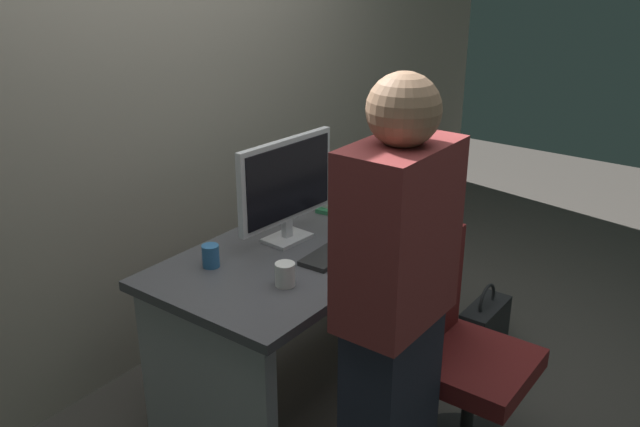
# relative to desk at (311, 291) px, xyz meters

# --- Properties ---
(ground_plane) EXTENTS (9.00, 9.00, 0.00)m
(ground_plane) POSITION_rel_desk_xyz_m (0.00, 0.00, -0.52)
(ground_plane) COLOR #4C4742
(wall_back) EXTENTS (6.40, 0.10, 3.00)m
(wall_back) POSITION_rel_desk_xyz_m (0.00, 0.86, 0.98)
(wall_back) COLOR #9E9384
(wall_back) RESTS_ON ground
(desk) EXTENTS (1.45, 0.75, 0.76)m
(desk) POSITION_rel_desk_xyz_m (0.00, 0.00, 0.00)
(desk) COLOR #4C4C51
(desk) RESTS_ON ground
(office_chair) EXTENTS (0.52, 0.52, 0.94)m
(office_chair) POSITION_rel_desk_xyz_m (-0.01, -0.73, -0.09)
(office_chair) COLOR black
(office_chair) RESTS_ON ground
(person_at_desk) EXTENTS (0.40, 0.24, 1.64)m
(person_at_desk) POSITION_rel_desk_xyz_m (-0.47, -0.69, 0.32)
(person_at_desk) COLOR #262838
(person_at_desk) RESTS_ON ground
(monitor) EXTENTS (0.54, 0.15, 0.46)m
(monitor) POSITION_rel_desk_xyz_m (-0.03, 0.10, 0.49)
(monitor) COLOR silver
(monitor) RESTS_ON desk
(keyboard) EXTENTS (0.44, 0.15, 0.02)m
(keyboard) POSITION_rel_desk_xyz_m (0.01, -0.15, 0.25)
(keyboard) COLOR #262626
(keyboard) RESTS_ON desk
(mouse) EXTENTS (0.06, 0.10, 0.03)m
(mouse) POSITION_rel_desk_xyz_m (0.32, -0.15, 0.25)
(mouse) COLOR black
(mouse) RESTS_ON desk
(cup_near_keyboard) EXTENTS (0.08, 0.08, 0.09)m
(cup_near_keyboard) POSITION_rel_desk_xyz_m (-0.37, -0.16, 0.28)
(cup_near_keyboard) COLOR white
(cup_near_keyboard) RESTS_ON desk
(cup_by_monitor) EXTENTS (0.07, 0.07, 0.09)m
(cup_by_monitor) POSITION_rel_desk_xyz_m (-0.42, 0.18, 0.28)
(cup_by_monitor) COLOR #3372B2
(cup_by_monitor) RESTS_ON desk
(book_stack) EXTENTS (0.22, 0.18, 0.12)m
(book_stack) POSITION_rel_desk_xyz_m (0.40, 0.14, 0.30)
(book_stack) COLOR #338C59
(book_stack) RESTS_ON desk
(handbag) EXTENTS (0.34, 0.14, 0.38)m
(handbag) POSITION_rel_desk_xyz_m (0.79, -0.51, -0.38)
(handbag) COLOR #262628
(handbag) RESTS_ON ground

